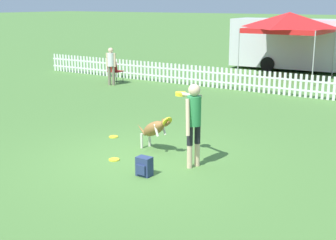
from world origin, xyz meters
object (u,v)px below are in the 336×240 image
(backpack_on_grass, at_px, (144,167))
(equipment_trailer, at_px, (289,43))
(leaping_dog, at_px, (154,129))
(folding_chair_blue_left, at_px, (114,70))
(frisbee_near_handler, at_px, (114,160))
(canopy_tent_main, at_px, (289,22))
(handler_person, at_px, (193,115))
(frisbee_near_dog, at_px, (113,137))
(spectator_standing, at_px, (111,63))

(backpack_on_grass, distance_m, equipment_trailer, 15.87)
(backpack_on_grass, bearing_deg, leaping_dog, 116.87)
(backpack_on_grass, bearing_deg, folding_chair_blue_left, 132.12)
(frisbee_near_handler, xyz_separation_m, equipment_trailer, (-1.46, 15.23, 1.27))
(leaping_dog, distance_m, canopy_tent_main, 11.89)
(handler_person, bearing_deg, leaping_dog, 90.44)
(frisbee_near_dog, height_order, folding_chair_blue_left, folding_chair_blue_left)
(backpack_on_grass, bearing_deg, frisbee_near_dog, 141.38)
(backpack_on_grass, distance_m, folding_chair_blue_left, 10.75)
(folding_chair_blue_left, bearing_deg, equipment_trailer, -122.27)
(leaping_dog, xyz_separation_m, equipment_trailer, (-1.82, 14.25, 0.77))
(frisbee_near_handler, height_order, canopy_tent_main, canopy_tent_main)
(frisbee_near_dog, bearing_deg, folding_chair_blue_left, 128.93)
(backpack_on_grass, bearing_deg, spectator_standing, 132.87)
(frisbee_near_dog, xyz_separation_m, backpack_on_grass, (2.16, -1.73, 0.17))
(handler_person, height_order, folding_chair_blue_left, handler_person)
(folding_chair_blue_left, distance_m, equipment_trailer, 9.01)
(frisbee_near_handler, bearing_deg, spectator_standing, 129.71)
(handler_person, xyz_separation_m, frisbee_near_handler, (-1.57, -0.57, -1.05))
(folding_chair_blue_left, bearing_deg, frisbee_near_handler, 128.22)
(frisbee_near_handler, distance_m, spectator_standing, 9.26)
(frisbee_near_handler, bearing_deg, frisbee_near_dog, 129.62)
(leaping_dog, height_order, folding_chair_blue_left, folding_chair_blue_left)
(frisbee_near_dog, bearing_deg, canopy_tent_main, 87.72)
(canopy_tent_main, xyz_separation_m, spectator_standing, (-5.24, -5.59, -1.50))
(leaping_dog, xyz_separation_m, spectator_standing, (-6.25, 6.11, 0.37))
(equipment_trailer, bearing_deg, canopy_tent_main, -75.30)
(leaping_dog, height_order, frisbee_near_handler, leaping_dog)
(frisbee_near_handler, height_order, frisbee_near_dog, same)
(handler_person, height_order, frisbee_near_handler, handler_person)
(backpack_on_grass, bearing_deg, frisbee_near_handler, 159.51)
(frisbee_near_handler, relative_size, folding_chair_blue_left, 0.25)
(frisbee_near_dog, relative_size, equipment_trailer, 0.04)
(handler_person, xyz_separation_m, canopy_tent_main, (-2.22, 12.11, 1.32))
(leaping_dog, height_order, frisbee_near_dog, leaping_dog)
(handler_person, xyz_separation_m, folding_chair_blue_left, (-7.71, 7.00, -0.52))
(frisbee_near_dog, relative_size, backpack_on_grass, 0.61)
(handler_person, bearing_deg, frisbee_near_dog, 93.39)
(frisbee_near_dog, xyz_separation_m, canopy_tent_main, (0.45, 11.35, 2.37))
(canopy_tent_main, bearing_deg, leaping_dog, -85.05)
(leaping_dog, relative_size, frisbee_near_handler, 5.25)
(canopy_tent_main, height_order, spectator_standing, canopy_tent_main)
(frisbee_near_handler, relative_size, canopy_tent_main, 0.07)
(spectator_standing, bearing_deg, leaping_dog, 120.41)
(handler_person, height_order, spectator_standing, handler_person)
(handler_person, relative_size, equipment_trailer, 0.27)
(frisbee_near_dog, xyz_separation_m, spectator_standing, (-4.79, 5.76, 0.88))
(folding_chair_blue_left, bearing_deg, backpack_on_grass, 131.29)
(spectator_standing, bearing_deg, handler_person, 123.58)
(frisbee_near_handler, bearing_deg, equipment_trailer, 95.47)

